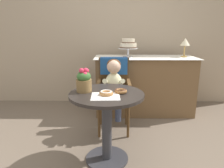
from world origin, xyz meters
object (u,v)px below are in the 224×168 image
wicker_chair (114,82)px  tiered_cake_stand (128,45)px  donut_mid (106,93)px  flower_vase (84,80)px  seated_child (114,82)px  donut_front (121,91)px  table_lamp (185,43)px  cafe_table (107,114)px

wicker_chair → tiered_cake_stand: size_ratio=3.18×
donut_mid → flower_vase: size_ratio=0.55×
seated_child → tiered_cake_stand: 0.86m
donut_front → flower_vase: flower_vase is taller
seated_child → donut_front: 0.57m
donut_front → tiered_cake_stand: tiered_cake_stand is taller
donut_mid → flower_vase: (-0.22, 0.12, 0.09)m
donut_mid → tiered_cake_stand: 1.44m
flower_vase → table_lamp: bearing=42.6°
cafe_table → donut_front: bearing=5.3°
tiered_cake_stand → table_lamp: 0.87m
wicker_chair → cafe_table: bearing=-98.0°
donut_front → donut_mid: (-0.14, -0.08, 0.00)m
tiered_cake_stand → table_lamp: table_lamp is taller
flower_vase → table_lamp: table_lamp is taller
cafe_table → donut_mid: (0.00, -0.07, 0.23)m
wicker_chair → flower_vase: (-0.29, -0.68, 0.19)m
cafe_table → table_lamp: 1.84m
donut_front → cafe_table: bearing=-174.7°
cafe_table → wicker_chair: 0.75m
tiered_cake_stand → table_lamp: bearing=0.5°
donut_mid → table_lamp: 1.83m
donut_front → table_lamp: table_lamp is taller
wicker_chair → tiered_cake_stand: bearing=66.2°
donut_front → tiered_cake_stand: 1.34m
flower_vase → tiered_cake_stand: 1.37m
table_lamp → wicker_chair: bearing=-152.0°
flower_vase → tiered_cake_stand: (0.50, 1.25, 0.25)m
seated_child → wicker_chair: bearing=90.0°
table_lamp → flower_vase: bearing=-137.4°
donut_mid → seated_child: bearing=84.2°
cafe_table → flower_vase: bearing=166.7°
flower_vase → table_lamp: (1.37, 1.26, 0.29)m
wicker_chair → donut_mid: wicker_chair is taller
cafe_table → flower_vase: 0.39m
cafe_table → donut_front: 0.27m
donut_mid → cafe_table: bearing=90.1°
donut_mid → tiered_cake_stand: tiered_cake_stand is taller
wicker_chair → donut_front: wicker_chair is taller
cafe_table → donut_mid: bearing=-89.9°
donut_front → wicker_chair: bearing=95.5°
donut_front → seated_child: bearing=97.0°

